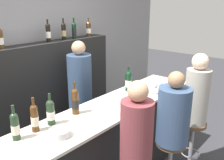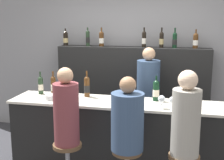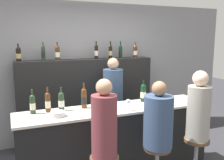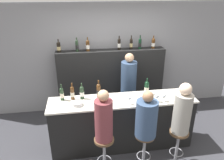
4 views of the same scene
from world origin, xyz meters
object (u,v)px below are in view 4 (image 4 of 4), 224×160
(wine_bottle_backbar_2, at_px, (88,45))
(wine_bottle_backbar_5, at_px, (140,43))
(wine_bottle_counter_3, at_px, (99,90))
(wine_bottle_counter_1, at_px, (72,93))
(metal_bowl, at_px, (77,104))
(guest_seated_right, at_px, (182,111))
(wine_bottle_counter_4, at_px, (147,88))
(wine_bottle_backbar_3, at_px, (119,44))
(wine_bottle_backbar_4, at_px, (131,44))
(wine_bottle_backbar_6, at_px, (153,43))
(wine_glass_1, at_px, (157,96))
(wine_glass_2, at_px, (164,96))
(bar_stool_left, at_px, (104,147))
(wine_bottle_counter_0, at_px, (62,94))
(bar_stool_right, at_px, (178,139))
(wine_bottle_counter_2, at_px, (82,92))
(wine_glass_0, at_px, (129,99))
(bartender, at_px, (128,91))
(wine_bottle_backbar_0, at_px, (59,47))
(bar_stool_middle, at_px, (145,142))
(guest_seated_left, at_px, (104,119))
(wine_bottle_backbar_1, at_px, (77,46))
(guest_seated_middle, at_px, (146,117))

(wine_bottle_backbar_2, xyz_separation_m, wine_bottle_backbar_5, (1.20, -0.00, -0.00))
(wine_bottle_counter_3, bearing_deg, wine_bottle_counter_1, 180.00)
(metal_bowl, distance_m, guest_seated_right, 1.75)
(wine_bottle_counter_4, bearing_deg, wine_bottle_backbar_3, 104.47)
(wine_bottle_counter_4, xyz_separation_m, wine_bottle_backbar_3, (-0.31, 1.21, 0.55))
(wine_bottle_backbar_4, relative_size, wine_bottle_backbar_6, 1.08)
(wine_glass_1, distance_m, wine_glass_2, 0.12)
(wine_bottle_backbar_2, bearing_deg, wine_bottle_backbar_6, -0.00)
(wine_bottle_backbar_6, relative_size, bar_stool_left, 0.45)
(wine_bottle_counter_0, distance_m, bar_stool_right, 2.17)
(wine_bottle_counter_2, relative_size, wine_glass_0, 2.06)
(wine_glass_2, xyz_separation_m, bar_stool_right, (0.15, -0.43, -0.61))
(bar_stool_left, height_order, bartender, bartender)
(bartender, bearing_deg, wine_bottle_backbar_3, 105.82)
(wine_bottle_backbar_4, relative_size, guest_seated_right, 0.36)
(wine_bottle_backbar_0, distance_m, bar_stool_middle, 2.70)
(wine_bottle_counter_2, xyz_separation_m, bartender, (1.04, 0.73, -0.40))
(wine_bottle_counter_4, distance_m, wine_glass_2, 0.39)
(wine_bottle_backbar_3, distance_m, guest_seated_left, 2.16)
(wine_bottle_counter_2, relative_size, wine_glass_2, 2.07)
(wine_bottle_backbar_0, relative_size, wine_glass_1, 1.86)
(wine_glass_0, bearing_deg, wine_bottle_backbar_6, 59.39)
(wine_bottle_backbar_1, bearing_deg, guest_seated_middle, -62.41)
(wine_glass_2, bearing_deg, guest_seated_left, -158.95)
(wine_bottle_backbar_0, bearing_deg, wine_glass_2, -39.41)
(wine_bottle_backbar_6, relative_size, wine_glass_2, 1.99)
(wine_bottle_counter_2, distance_m, wine_bottle_backbar_0, 1.39)
(wine_bottle_backbar_2, relative_size, wine_bottle_backbar_4, 0.98)
(wine_glass_1, height_order, bar_stool_left, wine_glass_1)
(wine_bottle_backbar_0, height_order, wine_bottle_backbar_1, wine_bottle_backbar_1)
(wine_bottle_backbar_3, bearing_deg, wine_bottle_counter_2, -126.81)
(wine_bottle_counter_1, bearing_deg, wine_bottle_counter_2, -0.00)
(wine_bottle_counter_0, height_order, bartender, bartender)
(wine_bottle_counter_2, xyz_separation_m, guest_seated_left, (0.30, -0.76, -0.09))
(wine_bottle_backbar_4, bearing_deg, wine_bottle_backbar_1, 180.00)
(wine_bottle_backbar_1, relative_size, bar_stool_right, 0.47)
(wine_bottle_backbar_1, height_order, wine_bottle_backbar_6, wine_bottle_backbar_1)
(wine_bottle_counter_4, distance_m, wine_bottle_backbar_5, 1.33)
(wine_bottle_backbar_4, xyz_separation_m, wine_bottle_backbar_5, (0.21, 0.00, -0.00))
(wine_bottle_backbar_6, height_order, wine_glass_2, wine_bottle_backbar_6)
(wine_bottle_counter_3, xyz_separation_m, guest_seated_middle, (0.68, -0.76, -0.15))
(wine_bottle_counter_4, relative_size, wine_bottle_backbar_5, 1.01)
(wine_bottle_backbar_2, height_order, metal_bowl, wine_bottle_backbar_2)
(metal_bowl, bearing_deg, wine_glass_2, -3.57)
(wine_bottle_counter_3, bearing_deg, wine_bottle_backbar_5, 48.03)
(wine_bottle_counter_1, distance_m, wine_bottle_counter_3, 0.47)
(wine_bottle_backbar_2, xyz_separation_m, guest_seated_middle, (0.79, -1.97, -0.69))
(wine_bottle_counter_3, xyz_separation_m, wine_glass_2, (1.12, -0.33, -0.03))
(wine_glass_2, relative_size, bar_stool_middle, 0.22)
(wine_bottle_backbar_4, bearing_deg, wine_glass_2, -80.88)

